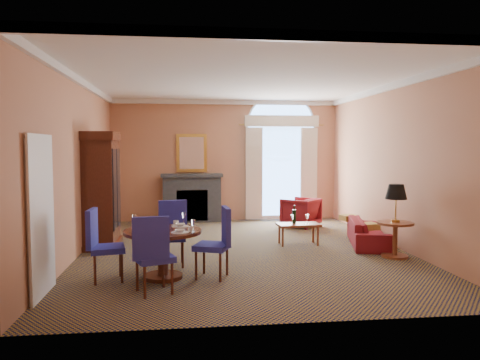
{
  "coord_description": "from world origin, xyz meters",
  "views": [
    {
      "loc": [
        -1.11,
        -8.7,
        1.95
      ],
      "look_at": [
        0.0,
        0.5,
        1.3
      ],
      "focal_mm": 35.0,
      "sensor_mm": 36.0,
      "label": 1
    }
  ],
  "objects": [
    {
      "name": "armchair",
      "position": [
        1.73,
        2.42,
        0.36
      ],
      "size": [
        1.1,
        1.1,
        0.72
      ],
      "primitive_type": "imported",
      "rotation": [
        0.0,
        0.0,
        3.95
      ],
      "color": "maroon",
      "rests_on": "ground"
    },
    {
      "name": "room_envelope",
      "position": [
        -0.03,
        0.67,
        2.51
      ],
      "size": [
        6.04,
        7.52,
        3.45
      ],
      "color": "tan",
      "rests_on": "ground"
    },
    {
      "name": "ground",
      "position": [
        0.0,
        0.0,
        0.0
      ],
      "size": [
        7.5,
        7.5,
        0.0
      ],
      "primitive_type": "plane",
      "color": "#13173D",
      "rests_on": "ground"
    },
    {
      "name": "side_table",
      "position": [
        2.6,
        -0.9,
        0.81
      ],
      "size": [
        0.63,
        0.63,
        1.27
      ],
      "color": "brown",
      "rests_on": "ground"
    },
    {
      "name": "dining_chair_north",
      "position": [
        -1.31,
        -0.92,
        0.6
      ],
      "size": [
        0.51,
        0.52,
        1.06
      ],
      "rotation": [
        0.0,
        0.0,
        3.18
      ],
      "color": "#262697",
      "rests_on": "ground"
    },
    {
      "name": "dining_chair_west",
      "position": [
        -2.32,
        -1.8,
        0.6
      ],
      "size": [
        0.55,
        0.55,
        1.06
      ],
      "rotation": [
        0.0,
        0.0,
        -1.38
      ],
      "color": "#262697",
      "rests_on": "ground"
    },
    {
      "name": "dining_table",
      "position": [
        -1.43,
        -1.77,
        0.54
      ],
      "size": [
        1.15,
        1.15,
        0.93
      ],
      "color": "#3A170D",
      "rests_on": "ground"
    },
    {
      "name": "coffee_table",
      "position": [
        1.16,
        0.36,
        0.41
      ],
      "size": [
        0.85,
        0.5,
        0.79
      ],
      "rotation": [
        0.0,
        0.0,
        0.04
      ],
      "color": "brown",
      "rests_on": "ground"
    },
    {
      "name": "dining_chair_east",
      "position": [
        -0.6,
        -1.82,
        0.6
      ],
      "size": [
        0.61,
        0.61,
        1.06
      ],
      "rotation": [
        0.0,
        0.0,
        1.21
      ],
      "color": "#262697",
      "rests_on": "ground"
    },
    {
      "name": "dining_chair_south",
      "position": [
        -1.52,
        -2.56,
        0.6
      ],
      "size": [
        0.61,
        0.61,
        1.06
      ],
      "rotation": [
        0.0,
        0.0,
        0.36
      ],
      "color": "#262697",
      "rests_on": "ground"
    },
    {
      "name": "sofa",
      "position": [
        2.55,
        0.17,
        0.26
      ],
      "size": [
        1.11,
        1.87,
        0.51
      ],
      "primitive_type": "imported",
      "rotation": [
        0.0,
        0.0,
        1.31
      ],
      "color": "maroon",
      "rests_on": "ground"
    },
    {
      "name": "armoire",
      "position": [
        -2.72,
        0.68,
        1.08
      ],
      "size": [
        0.64,
        1.14,
        2.24
      ],
      "color": "#3A170D",
      "rests_on": "ground"
    }
  ]
}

